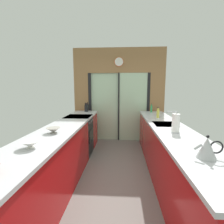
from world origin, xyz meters
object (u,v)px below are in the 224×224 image
mixing_bowl_mid (30,144)px  soap_bottle_far (151,109)px  knife_block (86,108)px  soap_bottle_near (158,113)px  kettle (207,148)px  mixing_bowl_far (53,130)px  oven_range (79,136)px  paper_towel_roll (176,123)px

mixing_bowl_mid → soap_bottle_far: soap_bottle_far is taller
knife_block → soap_bottle_near: bearing=-25.6°
kettle → mixing_bowl_far: bearing=157.4°
mixing_bowl_far → soap_bottle_far: soap_bottle_far is taller
oven_range → knife_block: (0.02, 0.78, 0.56)m
paper_towel_roll → oven_range: bearing=144.8°
knife_block → kettle: 3.44m
soap_bottle_near → soap_bottle_far: 0.82m
oven_range → soap_bottle_far: (1.80, 0.75, 0.56)m
oven_range → paper_towel_roll: 2.28m
kettle → knife_block: bearing=121.2°
knife_block → kettle: (1.78, -2.94, 0.00)m
oven_range → mixing_bowl_far: 1.51m
oven_range → mixing_bowl_mid: mixing_bowl_mid is taller
soap_bottle_far → paper_towel_roll: paper_towel_roll is taller
oven_range → knife_block: knife_block is taller
oven_range → mixing_bowl_mid: bearing=-89.5°
mixing_bowl_mid → knife_block: size_ratio=0.75×
kettle → soap_bottle_far: size_ratio=1.18×
kettle → soap_bottle_far: 2.91m
oven_range → mixing_bowl_mid: size_ratio=4.57×
mixing_bowl_mid → soap_bottle_near: (1.78, 1.94, 0.06)m
soap_bottle_far → oven_range: bearing=-157.4°
mixing_bowl_mid → paper_towel_roll: size_ratio=0.66×
oven_range → knife_block: bearing=88.6°
mixing_bowl_far → oven_range: bearing=90.7°
oven_range → soap_bottle_near: soap_bottle_near is taller
soap_bottle_far → knife_block: bearing=179.1°
soap_bottle_near → paper_towel_roll: paper_towel_roll is taller
oven_range → soap_bottle_far: soap_bottle_far is taller
knife_block → soap_bottle_near: 1.97m
knife_block → oven_range: bearing=-91.4°
oven_range → kettle: size_ratio=3.44×
paper_towel_roll → soap_bottle_far: bearing=90.0°
kettle → soap_bottle_far: bearing=90.0°
oven_range → kettle: kettle is taller
knife_block → paper_towel_roll: bearing=-49.0°
knife_block → paper_towel_roll: 2.71m
soap_bottle_near → soap_bottle_far: size_ratio=1.04×
knife_block → soap_bottle_far: (1.78, -0.03, -0.00)m
soap_bottle_far → mixing_bowl_mid: bearing=-122.8°
knife_block → kettle: bearing=-58.8°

